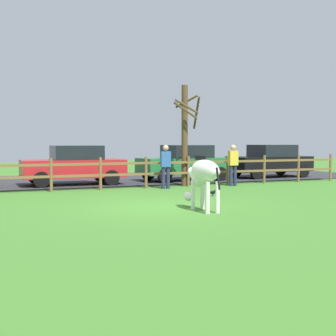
{
  "coord_description": "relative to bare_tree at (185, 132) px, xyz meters",
  "views": [
    {
      "loc": [
        -4.9,
        -12.13,
        1.78
      ],
      "look_at": [
        0.58,
        0.84,
        1.0
      ],
      "focal_mm": 51.51,
      "sensor_mm": 36.0,
      "label": 1
    }
  ],
  "objects": [
    {
      "name": "parked_car_red",
      "position": [
        -4.05,
        1.8,
        -1.28
      ],
      "size": [
        4.02,
        1.91,
        1.56
      ],
      "color": "red",
      "rests_on": "parking_asphalt"
    },
    {
      "name": "parking_asphalt",
      "position": [
        -3.15,
        4.14,
        -2.1
      ],
      "size": [
        28.0,
        7.4,
        0.05
      ],
      "primitive_type": "cube",
      "color": "#2D2D33",
      "rests_on": "ground_plane"
    },
    {
      "name": "bare_tree",
      "position": [
        0.0,
        0.0,
        0.0
      ],
      "size": [
        1.26,
        1.28,
        3.98
      ],
      "color": "#513A23",
      "rests_on": "ground_plane"
    },
    {
      "name": "visitor_right_of_tree",
      "position": [
        1.78,
        -0.7,
        -1.22
      ],
      "size": [
        0.37,
        0.24,
        1.64
      ],
      "color": "#232847",
      "rests_on": "ground_plane"
    },
    {
      "name": "paddock_fence",
      "position": [
        -3.49,
        -0.16,
        -1.45
      ],
      "size": [
        21.44,
        0.11,
        1.19
      ],
      "color": "brown",
      "rests_on": "ground_plane"
    },
    {
      "name": "crow_on_grass",
      "position": [
        -0.64,
        -3.54,
        -2.0
      ],
      "size": [
        0.21,
        0.1,
        0.2
      ],
      "color": "black",
      "rests_on": "ground_plane"
    },
    {
      "name": "zebra",
      "position": [
        -2.46,
        -6.37,
        -1.2
      ],
      "size": [
        0.49,
        1.93,
        1.41
      ],
      "color": "white",
      "rests_on": "ground_plane"
    },
    {
      "name": "parked_car_black",
      "position": [
        5.52,
        2.15,
        -1.28
      ],
      "size": [
        4.06,
        2.01,
        1.56
      ],
      "color": "black",
      "rests_on": "parking_asphalt"
    },
    {
      "name": "ground_plane",
      "position": [
        -3.15,
        -5.16,
        -2.13
      ],
      "size": [
        60.0,
        60.0,
        0.0
      ],
      "primitive_type": "plane",
      "color": "#3D7528"
    },
    {
      "name": "parked_car_green",
      "position": [
        0.9,
        1.98,
        -1.28
      ],
      "size": [
        4.09,
        2.06,
        1.56
      ],
      "color": "#236B38",
      "rests_on": "parking_asphalt"
    },
    {
      "name": "visitor_left_of_tree",
      "position": [
        -1.12,
        -0.69,
        -1.22
      ],
      "size": [
        0.4,
        0.29,
        1.64
      ],
      "color": "#232847",
      "rests_on": "ground_plane"
    }
  ]
}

